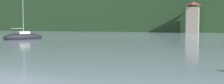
# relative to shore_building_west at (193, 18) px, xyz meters

# --- Properties ---
(wooded_hillside) EXTENTS (352.00, 49.05, 51.38)m
(wooded_hillside) POSITION_rel_shore_building_west_xyz_m (-12.83, 33.68, 3.13)
(wooded_hillside) COLOR #264223
(wooded_hillside) RESTS_ON ground_plane
(shore_building_west) EXTENTS (4.18, 5.94, 10.67)m
(shore_building_west) POSITION_rel_shore_building_west_xyz_m (0.00, 0.00, 0.00)
(shore_building_west) COLOR gray
(shore_building_west) RESTS_ON ground_plane
(sailboat_far_7) EXTENTS (5.34, 7.79, 11.48)m
(sailboat_far_7) POSITION_rel_shore_building_west_xyz_m (-26.25, -54.60, -4.72)
(sailboat_far_7) COLOR black
(sailboat_far_7) RESTS_ON ground_plane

